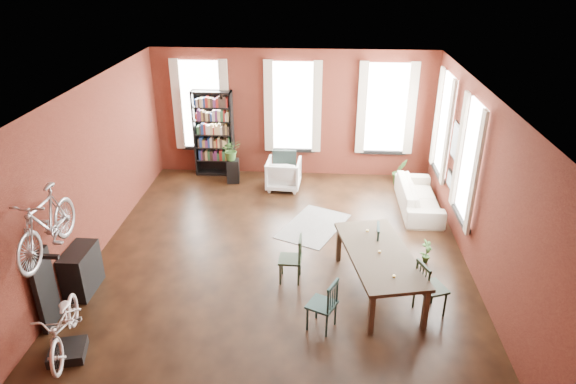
# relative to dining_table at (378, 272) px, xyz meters

# --- Properties ---
(room) EXTENTS (9.00, 9.04, 3.22)m
(room) POSITION_rel_dining_table_xyz_m (-1.49, 1.20, 1.75)
(room) COLOR black
(room) RESTS_ON ground
(dining_table) EXTENTS (1.47, 2.41, 0.76)m
(dining_table) POSITION_rel_dining_table_xyz_m (0.00, 0.00, 0.00)
(dining_table) COLOR #46392A
(dining_table) RESTS_ON ground
(dining_chair_a) EXTENTS (0.53, 0.53, 0.87)m
(dining_chair_a) POSITION_rel_dining_table_xyz_m (-0.94, -1.01, 0.05)
(dining_chair_a) COLOR #1B3D3B
(dining_chair_a) RESTS_ON ground
(dining_chair_b) EXTENTS (0.41, 0.41, 0.86)m
(dining_chair_b) POSITION_rel_dining_table_xyz_m (-1.50, 0.23, 0.05)
(dining_chair_b) COLOR black
(dining_chair_b) RESTS_ON ground
(dining_chair_c) EXTENTS (0.56, 0.56, 0.93)m
(dining_chair_c) POSITION_rel_dining_table_xyz_m (0.78, -0.52, 0.08)
(dining_chair_c) COLOR black
(dining_chair_c) RESTS_ON ground
(dining_chair_d) EXTENTS (0.47, 0.47, 0.95)m
(dining_chair_d) POSITION_rel_dining_table_xyz_m (0.21, 0.54, 0.09)
(dining_chair_d) COLOR #183536
(dining_chair_d) RESTS_ON ground
(bookshelf) EXTENTS (1.00, 0.32, 2.20)m
(bookshelf) POSITION_rel_dining_table_xyz_m (-3.74, 4.88, 0.72)
(bookshelf) COLOR black
(bookshelf) RESTS_ON ground
(white_armchair) EXTENTS (0.84, 0.79, 0.82)m
(white_armchair) POSITION_rel_dining_table_xyz_m (-1.91, 4.10, 0.03)
(white_armchair) COLOR silver
(white_armchair) RESTS_ON ground
(cream_sofa) EXTENTS (0.61, 2.08, 0.81)m
(cream_sofa) POSITION_rel_dining_table_xyz_m (1.21, 3.18, 0.02)
(cream_sofa) COLOR beige
(cream_sofa) RESTS_ON ground
(striped_rug) EXTENTS (1.65, 1.97, 0.01)m
(striped_rug) POSITION_rel_dining_table_xyz_m (-1.13, 2.20, -0.38)
(striped_rug) COLOR black
(striped_rug) RESTS_ON ground
(bike_trainer) EXTENTS (0.61, 0.61, 0.14)m
(bike_trainer) POSITION_rel_dining_table_xyz_m (-4.59, -1.88, -0.31)
(bike_trainer) COLOR black
(bike_trainer) RESTS_ON ground
(bike_wall_rack) EXTENTS (0.16, 0.60, 1.30)m
(bike_wall_rack) POSITION_rel_dining_table_xyz_m (-5.14, -1.22, 0.27)
(bike_wall_rack) COLOR black
(bike_wall_rack) RESTS_ON ground
(console_table) EXTENTS (0.40, 0.80, 0.80)m
(console_table) POSITION_rel_dining_table_xyz_m (-5.02, -0.32, 0.02)
(console_table) COLOR black
(console_table) RESTS_ON ground
(plant_stand) EXTENTS (0.33, 0.33, 0.60)m
(plant_stand) POSITION_rel_dining_table_xyz_m (-3.20, 4.38, -0.08)
(plant_stand) COLOR black
(plant_stand) RESTS_ON ground
(plant_by_sofa) EXTENTS (0.58, 0.76, 0.30)m
(plant_by_sofa) POSITION_rel_dining_table_xyz_m (0.96, 4.53, -0.23)
(plant_by_sofa) COLOR #2A5120
(plant_by_sofa) RESTS_ON ground
(plant_small) EXTENTS (0.50, 0.51, 0.17)m
(plant_small) POSITION_rel_dining_table_xyz_m (0.99, 0.95, -0.30)
(plant_small) COLOR #345E25
(plant_small) RESTS_ON ground
(bicycle_floor) EXTENTS (0.70, 0.90, 1.52)m
(bicycle_floor) POSITION_rel_dining_table_xyz_m (-4.56, -1.85, 0.52)
(bicycle_floor) COLOR silver
(bicycle_floor) RESTS_ON bike_trainer
(bicycle_hung) EXTENTS (0.47, 1.00, 1.66)m
(bicycle_hung) POSITION_rel_dining_table_xyz_m (-4.89, -1.22, 1.75)
(bicycle_hung) COLOR #A5A8AD
(bicycle_hung) RESTS_ON bike_wall_rack
(plant_on_stand) EXTENTS (0.64, 0.67, 0.41)m
(plant_on_stand) POSITION_rel_dining_table_xyz_m (-3.22, 4.38, 0.42)
(plant_on_stand) COLOR #366227
(plant_on_stand) RESTS_ON plant_stand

